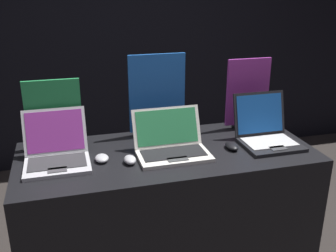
% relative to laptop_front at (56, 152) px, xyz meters
% --- Properties ---
extents(wall_back, '(8.00, 0.05, 2.80)m').
position_rel_laptop_front_xyz_m(wall_back, '(0.59, 1.85, 0.47)').
color(wall_back, black).
rests_on(wall_back, ground_plane).
extents(display_counter, '(1.64, 0.70, 0.87)m').
position_rel_laptop_front_xyz_m(display_counter, '(0.59, -0.02, -0.49)').
color(display_counter, black).
rests_on(display_counter, ground_plane).
extents(laptop_front, '(0.33, 0.34, 0.25)m').
position_rel_laptop_front_xyz_m(laptop_front, '(0.00, 0.00, 0.00)').
color(laptop_front, '#B7B7BC').
rests_on(laptop_front, display_counter).
extents(mouse_front, '(0.07, 0.10, 0.03)m').
position_rel_laptop_front_xyz_m(mouse_front, '(0.23, -0.05, -0.04)').
color(mouse_front, '#B2B2B7').
rests_on(mouse_front, display_counter).
extents(promo_stand_front, '(0.30, 0.07, 0.39)m').
position_rel_laptop_front_xyz_m(promo_stand_front, '(0.00, 0.21, 0.13)').
color(promo_stand_front, black).
rests_on(promo_stand_front, display_counter).
extents(laptop_middle, '(0.39, 0.31, 0.23)m').
position_rel_laptop_front_xyz_m(laptop_middle, '(0.61, -0.05, -0.00)').
color(laptop_middle, silver).
rests_on(laptop_middle, display_counter).
extents(mouse_middle, '(0.06, 0.10, 0.04)m').
position_rel_laptop_front_xyz_m(mouse_middle, '(0.36, -0.11, -0.04)').
color(mouse_middle, '#B2B2B7').
rests_on(mouse_middle, display_counter).
extents(promo_stand_middle, '(0.34, 0.07, 0.49)m').
position_rel_laptop_front_xyz_m(promo_stand_middle, '(0.61, 0.26, 0.18)').
color(promo_stand_middle, black).
rests_on(promo_stand_middle, display_counter).
extents(laptop_back, '(0.32, 0.33, 0.27)m').
position_rel_laptop_front_xyz_m(laptop_back, '(1.18, -0.05, 0.00)').
color(laptop_back, black).
rests_on(laptop_back, display_counter).
extents(mouse_back, '(0.07, 0.11, 0.03)m').
position_rel_laptop_front_xyz_m(mouse_back, '(0.95, -0.08, -0.04)').
color(mouse_back, black).
rests_on(mouse_back, display_counter).
extents(promo_stand_back, '(0.28, 0.07, 0.45)m').
position_rel_laptop_front_xyz_m(promo_stand_back, '(1.18, 0.22, 0.15)').
color(promo_stand_back, black).
rests_on(promo_stand_back, display_counter).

